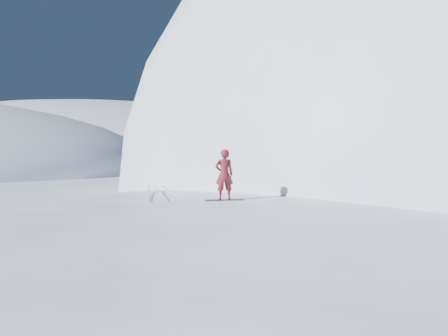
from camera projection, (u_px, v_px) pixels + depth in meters
name	position (u px, v px, depth m)	size (l,w,h in m)	color
ground	(192.00, 300.00, 11.18)	(400.00, 400.00, 0.00)	white
near_ridge	(226.00, 268.00, 14.18)	(36.00, 28.00, 4.80)	white
summit_peak	(447.00, 193.00, 37.31)	(60.00, 56.00, 56.00)	white
peak_shoulder	(338.00, 202.00, 31.23)	(28.00, 24.00, 18.00)	white
far_ridge_c	(86.00, 161.00, 120.73)	(140.00, 90.00, 36.00)	white
wind_bumps	(180.00, 276.00, 13.29)	(16.00, 14.40, 1.00)	white
snowboard	(224.00, 200.00, 14.28)	(1.39, 0.26, 0.02)	black
snowboarder	(224.00, 174.00, 14.23)	(0.66, 0.43, 1.80)	maroon
board_tracks	(160.00, 191.00, 16.90)	(2.47, 5.91, 0.04)	silver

